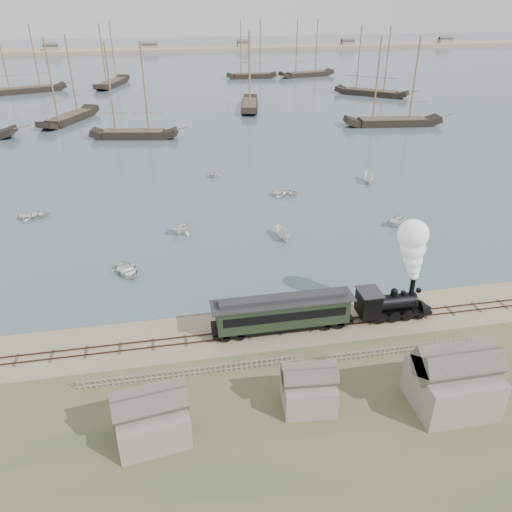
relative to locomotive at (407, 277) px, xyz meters
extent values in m
plane|color=tan|center=(-14.52, 2.00, -4.61)|extent=(600.00, 600.00, 0.00)
cube|color=#4B5E6B|center=(-14.52, 172.00, -4.58)|extent=(600.00, 336.00, 0.06)
cube|color=#39281F|center=(-14.52, -0.50, -4.51)|extent=(120.00, 0.08, 0.12)
cube|color=#39281F|center=(-14.52, 0.50, -4.51)|extent=(120.00, 0.08, 0.12)
cube|color=#45382C|center=(-14.52, 0.00, -4.58)|extent=(120.00, 1.80, 0.06)
cube|color=tan|center=(-14.52, 252.00, -4.61)|extent=(500.00, 20.00, 1.80)
cube|color=black|center=(-0.82, 0.00, -3.86)|extent=(7.29, 2.14, 0.27)
cylinder|color=black|center=(-1.24, 0.00, -2.79)|extent=(4.50, 1.61, 1.61)
cube|color=black|center=(-3.60, 0.00, -2.58)|extent=(1.93, 2.36, 2.47)
cube|color=#29292B|center=(-3.60, 0.00, -1.29)|extent=(2.14, 2.57, 0.13)
cylinder|color=black|center=(0.79, 0.00, -1.34)|extent=(0.47, 0.47, 1.71)
sphere|color=black|center=(-1.03, 0.00, -1.54)|extent=(0.69, 0.69, 0.69)
cone|color=black|center=(2.61, 0.00, -3.97)|extent=(1.50, 2.14, 2.14)
cube|color=black|center=(1.54, 0.00, -1.72)|extent=(0.38, 0.38, 0.38)
cube|color=black|center=(-12.22, 0.00, -3.92)|extent=(13.61, 2.24, 0.34)
cube|color=black|center=(-12.22, 0.00, -2.56)|extent=(12.64, 2.43, 2.43)
cube|color=black|center=(-12.22, -1.24, -2.31)|extent=(11.67, 0.06, 0.88)
cube|color=black|center=(-12.22, 1.24, -2.31)|extent=(11.67, 0.06, 0.88)
cube|color=#29292B|center=(-12.22, 0.00, -1.29)|extent=(13.61, 2.63, 0.18)
cube|color=#29292B|center=(-12.22, 0.00, -1.00)|extent=(12.16, 1.17, 0.44)
imported|color=silver|center=(-14.53, 1.72, -4.26)|extent=(3.84, 4.22, 0.72)
imported|color=silver|center=(-27.34, 13.73, -4.10)|extent=(5.23, 4.63, 0.90)
imported|color=silver|center=(-20.63, 23.62, -3.64)|extent=(4.28, 4.48, 1.83)
imported|color=silver|center=(-7.58, 19.51, -3.86)|extent=(3.71, 1.69, 1.39)
imported|color=silver|center=(-3.52, 34.46, -4.11)|extent=(3.79, 4.77, 0.89)
imported|color=silver|center=(9.00, 20.45, -3.65)|extent=(4.06, 4.32, 1.81)
imported|color=silver|center=(11.78, 37.93, -3.80)|extent=(4.18, 2.52, 1.51)
imported|color=silver|center=(-13.78, 45.75, -3.81)|extent=(3.03, 2.69, 1.48)
imported|color=silver|center=(-41.08, 32.72, -4.11)|extent=(3.90, 4.80, 0.88)
camera|label=1|loc=(-21.97, -38.03, 24.48)|focal=35.00mm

